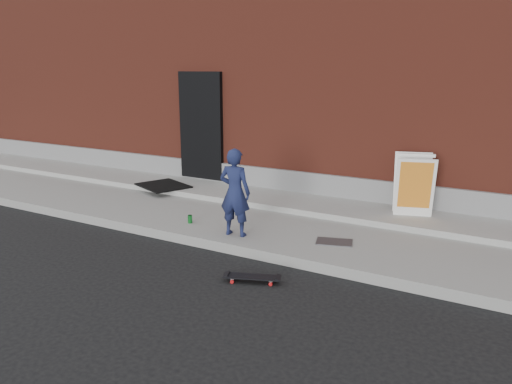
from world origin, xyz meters
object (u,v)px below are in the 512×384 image
Objects in this scene: child at (235,192)px; skateboard at (252,277)px; soda_can at (190,219)px; pizza_sign at (414,184)px.

child reaches higher than skateboard.
soda_can is at bearing -15.01° from child.
soda_can is at bearing -147.55° from pizza_sign.
soda_can is at bearing 147.26° from skateboard.
skateboard is at bearing -32.74° from soda_can.
skateboard is at bearing -111.04° from pizza_sign.
pizza_sign is 3.68m from soda_can.
child is at bearing 130.64° from skateboard.
pizza_sign reaches higher than skateboard.
pizza_sign is at bearing -142.44° from child.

